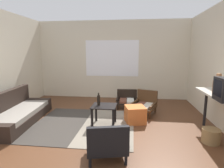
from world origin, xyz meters
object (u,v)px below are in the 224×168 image
object	(u,v)px
couch	(16,113)
coffee_table	(104,110)
ottoman_orange	(135,114)
armchair_striped_foreground	(107,144)
wicker_basket	(211,136)
armchair_by_window	(127,99)
glass_bottle	(99,100)
armchair_corner	(145,103)
clay_vase	(218,86)

from	to	relation	value
couch	coffee_table	size ratio (longest dim) A/B	3.99
coffee_table	ottoman_orange	size ratio (longest dim) A/B	1.23
coffee_table	armchair_striped_foreground	distance (m)	1.35
armchair_striped_foreground	wicker_basket	xyz separation A→B (m)	(1.78, 0.77, -0.14)
coffee_table	armchair_by_window	distance (m)	1.52
coffee_table	glass_bottle	bearing A→B (deg)	171.81
armchair_corner	glass_bottle	bearing A→B (deg)	-138.99
armchair_corner	armchair_striped_foreground	bearing A→B (deg)	-106.76
armchair_striped_foreground	wicker_basket	size ratio (longest dim) A/B	2.24
couch	armchair_corner	distance (m)	3.18
armchair_corner	ottoman_orange	size ratio (longest dim) A/B	1.83
clay_vase	armchair_striped_foreground	bearing A→B (deg)	-150.73
coffee_table	armchair_corner	xyz separation A→B (m)	(0.95, 0.95, -0.09)
clay_vase	coffee_table	bearing A→B (deg)	174.26
couch	armchair_by_window	xyz separation A→B (m)	(2.51, 1.52, 0.02)
armchair_corner	ottoman_orange	world-z (taller)	armchair_corner
clay_vase	glass_bottle	distance (m)	2.40
armchair_striped_foreground	ottoman_orange	xyz separation A→B (m)	(0.42, 1.59, -0.08)
armchair_striped_foreground	glass_bottle	world-z (taller)	glass_bottle
armchair_by_window	armchair_corner	distance (m)	0.70
armchair_corner	wicker_basket	xyz separation A→B (m)	(1.09, -1.51, -0.14)
couch	armchair_corner	bearing A→B (deg)	18.73
wicker_basket	armchair_corner	bearing A→B (deg)	125.97
couch	coffee_table	world-z (taller)	couch
coffee_table	ottoman_orange	xyz separation A→B (m)	(0.69, 0.26, -0.17)
glass_bottle	wicker_basket	xyz separation A→B (m)	(2.17, -0.57, -0.45)
armchair_by_window	coffee_table	bearing A→B (deg)	-107.29
armchair_corner	glass_bottle	xyz separation A→B (m)	(-1.07, -0.93, 0.31)
coffee_table	armchair_striped_foreground	bearing A→B (deg)	-78.75
armchair_corner	couch	bearing A→B (deg)	-161.27
couch	clay_vase	bearing A→B (deg)	-2.07
armchair_corner	glass_bottle	world-z (taller)	glass_bottle
glass_bottle	armchair_corner	bearing A→B (deg)	41.01
couch	armchair_striped_foreground	distance (m)	2.64
ottoman_orange	couch	bearing A→B (deg)	-173.11
couch	ottoman_orange	world-z (taller)	couch
clay_vase	wicker_basket	bearing A→B (deg)	-118.76
clay_vase	wicker_basket	size ratio (longest dim) A/B	1.17
armchair_striped_foreground	coffee_table	bearing A→B (deg)	101.25
coffee_table	clay_vase	world-z (taller)	clay_vase
armchair_by_window	glass_bottle	world-z (taller)	glass_bottle
coffee_table	armchair_by_window	size ratio (longest dim) A/B	0.86
armchair_by_window	armchair_striped_foreground	distance (m)	2.78
armchair_by_window	glass_bottle	bearing A→B (deg)	-111.94
armchair_by_window	armchair_striped_foreground	world-z (taller)	armchair_striped_foreground
ottoman_orange	clay_vase	bearing A→B (deg)	-17.54
glass_bottle	wicker_basket	size ratio (longest dim) A/B	0.89
couch	glass_bottle	world-z (taller)	glass_bottle
couch	wicker_basket	xyz separation A→B (m)	(4.11, -0.49, -0.08)
ottoman_orange	clay_vase	world-z (taller)	clay_vase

